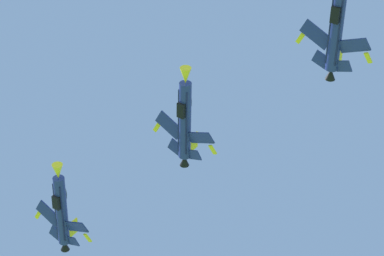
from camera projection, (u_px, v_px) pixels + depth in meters
fighter_jet_left_wing at (337, 26)px, 103.99m from camera, size 9.12×15.95×5.59m
fighter_jet_right_wing at (185, 119)px, 112.88m from camera, size 8.92×15.95×5.90m
fighter_jet_left_outer at (61, 209)px, 119.99m from camera, size 9.10×15.95×5.63m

